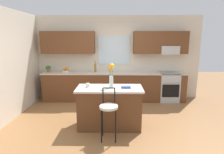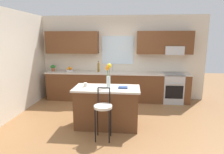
{
  "view_description": "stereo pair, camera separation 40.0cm",
  "coord_description": "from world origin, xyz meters",
  "px_view_note": "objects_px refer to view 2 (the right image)",
  "views": [
    {
      "loc": [
        0.03,
        -4.35,
        2.01
      ],
      "look_at": [
        -0.04,
        0.55,
        1.0
      ],
      "focal_mm": 30.92,
      "sensor_mm": 36.0,
      "label": 1
    },
    {
      "loc": [
        0.43,
        -4.33,
        2.01
      ],
      "look_at": [
        -0.04,
        0.55,
        1.0
      ],
      "focal_mm": 30.92,
      "sensor_mm": 36.0,
      "label": 2
    }
  ],
  "objects_px": {
    "oven_range": "(172,88)",
    "potted_plant_small": "(53,68)",
    "bar_stool_near": "(103,109)",
    "mug_ceramic": "(85,85)",
    "fruit_bowl_oranges": "(70,70)",
    "cookbook": "(123,87)",
    "flower_vase": "(108,74)",
    "bottle_olive_oil": "(98,67)",
    "kitchen_island": "(107,107)"
  },
  "relations": [
    {
      "from": "oven_range",
      "to": "potted_plant_small",
      "type": "bearing_deg",
      "value": 179.61
    },
    {
      "from": "bar_stool_near",
      "to": "mug_ceramic",
      "type": "relative_size",
      "value": 11.58
    },
    {
      "from": "oven_range",
      "to": "fruit_bowl_oranges",
      "type": "relative_size",
      "value": 3.83
    },
    {
      "from": "mug_ceramic",
      "to": "cookbook",
      "type": "relative_size",
      "value": 0.45
    },
    {
      "from": "flower_vase",
      "to": "potted_plant_small",
      "type": "height_order",
      "value": "flower_vase"
    },
    {
      "from": "flower_vase",
      "to": "mug_ceramic",
      "type": "xyz_separation_m",
      "value": [
        -0.52,
        0.03,
        -0.25
      ]
    },
    {
      "from": "oven_range",
      "to": "mug_ceramic",
      "type": "height_order",
      "value": "mug_ceramic"
    },
    {
      "from": "bottle_olive_oil",
      "to": "mug_ceramic",
      "type": "bearing_deg",
      "value": -89.31
    },
    {
      "from": "flower_vase",
      "to": "cookbook",
      "type": "relative_size",
      "value": 2.68
    },
    {
      "from": "cookbook",
      "to": "potted_plant_small",
      "type": "xyz_separation_m",
      "value": [
        -2.38,
        1.94,
        0.1
      ]
    },
    {
      "from": "kitchen_island",
      "to": "flower_vase",
      "type": "xyz_separation_m",
      "value": [
        0.04,
        0.01,
        0.76
      ]
    },
    {
      "from": "oven_range",
      "to": "mug_ceramic",
      "type": "relative_size",
      "value": 10.22
    },
    {
      "from": "kitchen_island",
      "to": "fruit_bowl_oranges",
      "type": "distance_m",
      "value": 2.47
    },
    {
      "from": "cookbook",
      "to": "kitchen_island",
      "type": "bearing_deg",
      "value": 178.64
    },
    {
      "from": "kitchen_island",
      "to": "bottle_olive_oil",
      "type": "distance_m",
      "value": 2.08
    },
    {
      "from": "fruit_bowl_oranges",
      "to": "bottle_olive_oil",
      "type": "bearing_deg",
      "value": -0.21
    },
    {
      "from": "fruit_bowl_oranges",
      "to": "potted_plant_small",
      "type": "bearing_deg",
      "value": -179.79
    },
    {
      "from": "oven_range",
      "to": "cookbook",
      "type": "xyz_separation_m",
      "value": [
        -1.47,
        -1.91,
        0.48
      ]
    },
    {
      "from": "bar_stool_near",
      "to": "fruit_bowl_oranges",
      "type": "bearing_deg",
      "value": 120.22
    },
    {
      "from": "mug_ceramic",
      "to": "potted_plant_small",
      "type": "relative_size",
      "value": 0.42
    },
    {
      "from": "flower_vase",
      "to": "potted_plant_small",
      "type": "relative_size",
      "value": 2.53
    },
    {
      "from": "kitchen_island",
      "to": "flower_vase",
      "type": "distance_m",
      "value": 0.76
    },
    {
      "from": "kitchen_island",
      "to": "bar_stool_near",
      "type": "relative_size",
      "value": 1.4
    },
    {
      "from": "bar_stool_near",
      "to": "flower_vase",
      "type": "distance_m",
      "value": 0.82
    },
    {
      "from": "oven_range",
      "to": "bar_stool_near",
      "type": "height_order",
      "value": "bar_stool_near"
    },
    {
      "from": "fruit_bowl_oranges",
      "to": "bottle_olive_oil",
      "type": "relative_size",
      "value": 0.67
    },
    {
      "from": "fruit_bowl_oranges",
      "to": "bottle_olive_oil",
      "type": "xyz_separation_m",
      "value": [
        0.95,
        -0.0,
        0.09
      ]
    },
    {
      "from": "oven_range",
      "to": "cookbook",
      "type": "distance_m",
      "value": 2.46
    },
    {
      "from": "mug_ceramic",
      "to": "potted_plant_small",
      "type": "height_order",
      "value": "potted_plant_small"
    },
    {
      "from": "flower_vase",
      "to": "bottle_olive_oil",
      "type": "xyz_separation_m",
      "value": [
        -0.54,
        1.92,
        -0.15
      ]
    },
    {
      "from": "oven_range",
      "to": "flower_vase",
      "type": "height_order",
      "value": "flower_vase"
    },
    {
      "from": "kitchen_island",
      "to": "mug_ceramic",
      "type": "xyz_separation_m",
      "value": [
        -0.49,
        0.04,
        0.5
      ]
    },
    {
      "from": "bar_stool_near",
      "to": "fruit_bowl_oranges",
      "type": "xyz_separation_m",
      "value": [
        -1.46,
        2.5,
        0.34
      ]
    },
    {
      "from": "kitchen_island",
      "to": "fruit_bowl_oranges",
      "type": "relative_size",
      "value": 6.08
    },
    {
      "from": "kitchen_island",
      "to": "bar_stool_near",
      "type": "height_order",
      "value": "bar_stool_near"
    },
    {
      "from": "bar_stool_near",
      "to": "bottle_olive_oil",
      "type": "relative_size",
      "value": 2.92
    },
    {
      "from": "oven_range",
      "to": "fruit_bowl_oranges",
      "type": "distance_m",
      "value": 3.33
    },
    {
      "from": "oven_range",
      "to": "bar_stool_near",
      "type": "relative_size",
      "value": 0.88
    },
    {
      "from": "flower_vase",
      "to": "cookbook",
      "type": "xyz_separation_m",
      "value": [
        0.33,
        -0.02,
        -0.28
      ]
    },
    {
      "from": "flower_vase",
      "to": "oven_range",
      "type": "bearing_deg",
      "value": 46.51
    },
    {
      "from": "kitchen_island",
      "to": "flower_vase",
      "type": "bearing_deg",
      "value": 14.7
    },
    {
      "from": "potted_plant_small",
      "to": "mug_ceramic",
      "type": "bearing_deg",
      "value": -51.08
    },
    {
      "from": "oven_range",
      "to": "flower_vase",
      "type": "xyz_separation_m",
      "value": [
        -1.8,
        -1.89,
        0.76
      ]
    },
    {
      "from": "bar_stool_near",
      "to": "flower_vase",
      "type": "relative_size",
      "value": 1.94
    },
    {
      "from": "mug_ceramic",
      "to": "cookbook",
      "type": "distance_m",
      "value": 0.85
    },
    {
      "from": "potted_plant_small",
      "to": "cookbook",
      "type": "bearing_deg",
      "value": -39.19
    },
    {
      "from": "bottle_olive_oil",
      "to": "potted_plant_small",
      "type": "xyz_separation_m",
      "value": [
        -1.51,
        0.0,
        -0.03
      ]
    },
    {
      "from": "kitchen_island",
      "to": "flower_vase",
      "type": "height_order",
      "value": "flower_vase"
    },
    {
      "from": "oven_range",
      "to": "kitchen_island",
      "type": "bearing_deg",
      "value": -133.92
    },
    {
      "from": "fruit_bowl_oranges",
      "to": "kitchen_island",
      "type": "bearing_deg",
      "value": -53.0
    }
  ]
}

